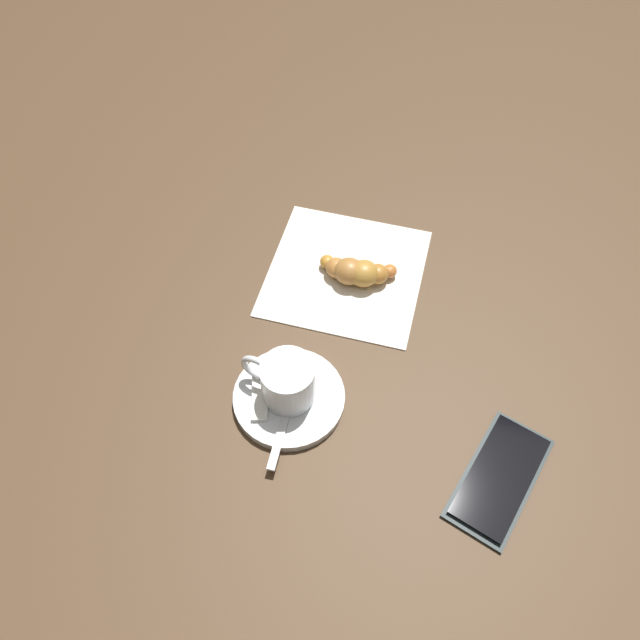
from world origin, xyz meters
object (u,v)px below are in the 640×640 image
object	(u,v)px
napkin	(347,272)
cell_phone	(500,477)
saucer	(289,398)
sugar_packet	(260,397)
espresso_cup	(286,381)
croissant	(357,271)
teaspoon	(292,392)

from	to	relation	value
napkin	cell_phone	bearing A→B (deg)	42.81
saucer	sugar_packet	size ratio (longest dim) A/B	2.16
espresso_cup	sugar_packet	xyz separation A→B (m)	(0.01, -0.03, -0.02)
sugar_packet	napkin	distance (m)	0.22
croissant	espresso_cup	bearing A→B (deg)	-12.07
espresso_cup	croissant	bearing A→B (deg)	167.93
espresso_cup	saucer	bearing A→B (deg)	43.23
espresso_cup	teaspoon	bearing A→B (deg)	107.70
cell_phone	espresso_cup	bearing A→B (deg)	-99.07
saucer	teaspoon	bearing A→B (deg)	143.54
teaspoon	napkin	xyz separation A→B (m)	(-0.19, 0.02, -0.01)
teaspoon	croissant	bearing A→B (deg)	169.39
teaspoon	sugar_packet	size ratio (longest dim) A/B	2.43
napkin	teaspoon	bearing A→B (deg)	-5.99
teaspoon	sugar_packet	bearing A→B (deg)	-65.58
sugar_packet	saucer	bearing A→B (deg)	94.03
espresso_cup	cell_phone	bearing A→B (deg)	80.93
napkin	croissant	distance (m)	0.02
saucer	espresso_cup	world-z (taller)	espresso_cup
saucer	teaspoon	xyz separation A→B (m)	(-0.00, 0.00, 0.01)
saucer	teaspoon	distance (m)	0.01
teaspoon	napkin	bearing A→B (deg)	174.01
teaspoon	cell_phone	distance (m)	0.24
espresso_cup	croissant	size ratio (longest dim) A/B	0.81
saucer	croissant	size ratio (longest dim) A/B	1.16
espresso_cup	napkin	distance (m)	0.20
croissant	cell_phone	size ratio (longest dim) A/B	0.70
espresso_cup	sugar_packet	size ratio (longest dim) A/B	1.51
saucer	espresso_cup	size ratio (longest dim) A/B	1.44
napkin	cell_phone	xyz separation A→B (m)	(0.23, 0.22, 0.00)
sugar_packet	napkin	bearing A→B (deg)	149.52
teaspoon	croissant	world-z (taller)	croissant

